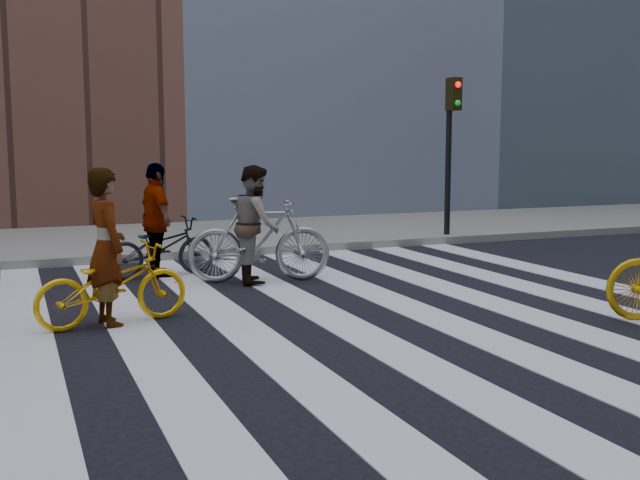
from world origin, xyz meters
TOP-DOWN VIEW (x-y plane):
  - ground at (0.00, 0.00)m, footprint 100.00×100.00m
  - sidewalk_far at (0.00, 7.50)m, footprint 100.00×5.00m
  - zebra_crosswalk at (0.00, 0.00)m, footprint 8.25×10.00m
  - traffic_signal at (4.40, 5.32)m, footprint 0.22×0.42m
  - bike_yellow_left at (-2.93, 0.62)m, footprint 1.81×0.95m
  - bike_silver_mid at (-0.61, 2.50)m, footprint 2.15×1.02m
  - bike_dark_rear at (-1.86, 3.47)m, footprint 1.79×0.88m
  - rider_left at (-2.98, 0.62)m, footprint 0.54×0.71m
  - rider_mid at (-0.66, 2.50)m, footprint 0.81×0.95m
  - rider_rear at (-1.91, 3.47)m, footprint 0.58×1.07m

SIDE VIEW (x-z plane):
  - ground at x=0.00m, z-range 0.00..0.00m
  - zebra_crosswalk at x=0.00m, z-range 0.00..0.01m
  - sidewalk_far at x=0.00m, z-range 0.00..0.15m
  - bike_dark_rear at x=-1.86m, z-range 0.00..0.90m
  - bike_yellow_left at x=-2.93m, z-range 0.00..0.90m
  - bike_silver_mid at x=-0.61m, z-range 0.00..1.25m
  - rider_mid at x=-0.66m, z-range 0.00..1.71m
  - rider_rear at x=-1.91m, z-range 0.00..1.73m
  - rider_left at x=-2.98m, z-range 0.00..1.75m
  - traffic_signal at x=4.40m, z-range 0.62..3.94m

